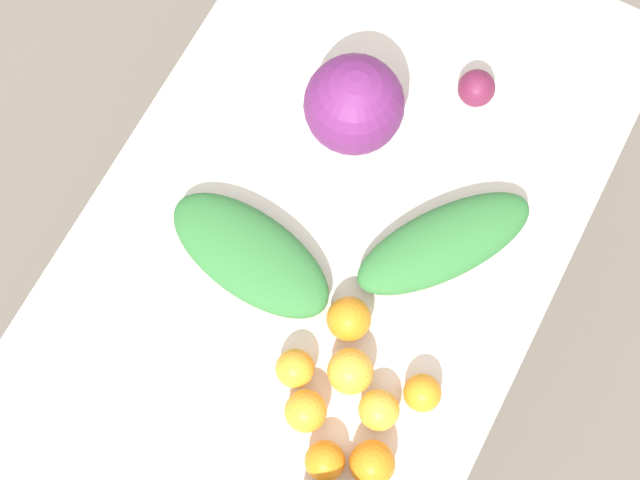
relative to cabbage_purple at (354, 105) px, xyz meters
The scene contains 14 objects.
ground_plane 0.90m from the cabbage_purple, 13.35° to the left, with size 8.00×8.00×0.00m, color #70665B.
dining_table 0.31m from the cabbage_purple, 13.35° to the left, with size 1.48×0.85×0.77m.
cabbage_purple is the anchor object (origin of this frame).
greens_bunch_scallion 0.34m from the cabbage_purple, ahead, with size 0.34×0.16×0.07m, color #337538.
greens_bunch_dandelion 0.30m from the cabbage_purple, 61.63° to the left, with size 0.35×0.13×0.07m, color #337538.
beet_root 0.25m from the cabbage_purple, 132.58° to the left, with size 0.07×0.07×0.07m, color maroon.
orange_0 0.49m from the cabbage_purple, 26.96° to the left, with size 0.08×0.08×0.08m, color #F9A833.
orange_1 0.64m from the cabbage_purple, 23.22° to the left, with size 0.07×0.07×0.07m, color orange.
orange_2 0.49m from the cabbage_purple, 15.49° to the left, with size 0.07×0.07×0.07m, color orange.
orange_3 0.39m from the cabbage_purple, 26.42° to the left, with size 0.08×0.08×0.08m, color orange.
orange_4 0.55m from the cabbage_purple, 32.20° to the left, with size 0.07×0.07×0.07m, color #F9A833.
orange_5 0.64m from the cabbage_purple, 30.43° to the left, with size 0.08×0.08×0.08m, color orange.
orange_6 0.54m from the cabbage_purple, 40.67° to the left, with size 0.07×0.07×0.07m, color orange.
orange_7 0.56m from the cabbage_purple, 19.08° to the left, with size 0.07×0.07×0.07m, color orange.
Camera 1 is at (0.41, 0.22, 2.37)m, focal length 50.00 mm.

